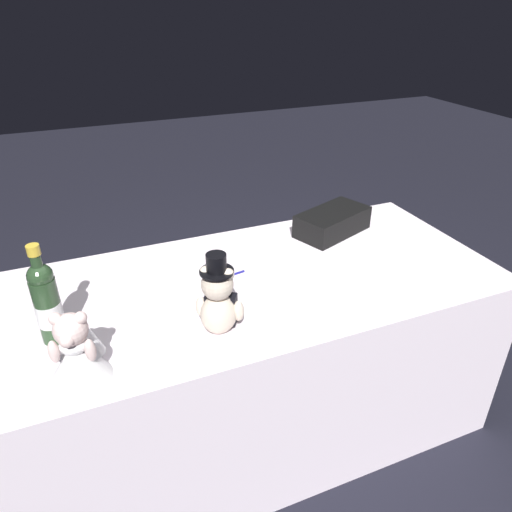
% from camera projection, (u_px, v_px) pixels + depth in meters
% --- Properties ---
extents(ground_plane, '(12.00, 12.00, 0.00)m').
position_uv_depth(ground_plane, '(256.00, 421.00, 2.17)').
color(ground_plane, black).
extents(reception_table, '(1.87, 0.86, 0.77)m').
position_uv_depth(reception_table, '(256.00, 357.00, 1.99)').
color(reception_table, white).
rests_on(reception_table, ground_plane).
extents(teddy_bear_groom, '(0.15, 0.15, 0.28)m').
position_uv_depth(teddy_bear_groom, '(219.00, 301.00, 1.47)').
color(teddy_bear_groom, beige).
rests_on(teddy_bear_groom, reception_table).
extents(teddy_bear_bride, '(0.19, 0.23, 0.22)m').
position_uv_depth(teddy_bear_bride, '(77.00, 348.00, 1.30)').
color(teddy_bear_bride, white).
rests_on(teddy_bear_bride, reception_table).
extents(champagne_bottle, '(0.08, 0.08, 0.33)m').
position_uv_depth(champagne_bottle, '(47.00, 302.00, 1.42)').
color(champagne_bottle, '#263F24').
rests_on(champagne_bottle, reception_table).
extents(signing_pen, '(0.13, 0.03, 0.01)m').
position_uv_depth(signing_pen, '(231.00, 275.00, 1.81)').
color(signing_pen, navy).
rests_on(signing_pen, reception_table).
extents(gift_case_black, '(0.38, 0.29, 0.10)m').
position_uv_depth(gift_case_black, '(332.00, 222.00, 2.12)').
color(gift_case_black, black).
rests_on(gift_case_black, reception_table).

